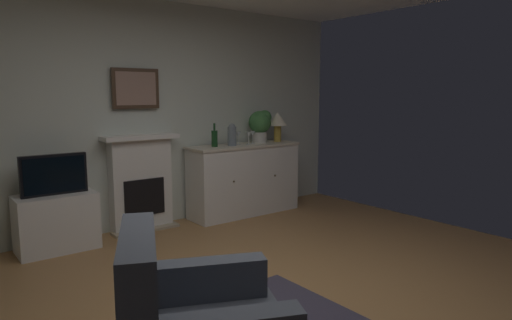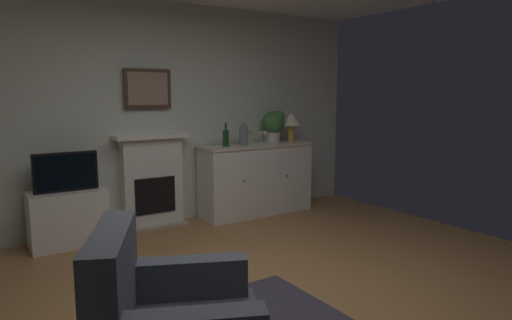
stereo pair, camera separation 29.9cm
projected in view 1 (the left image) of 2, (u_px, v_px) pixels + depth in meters
The scene contains 14 objects.
ground_plane at pixel (280, 316), 3.29m from camera, with size 6.08×5.33×0.10m, color #9E7042.
wall_rear at pixel (130, 115), 5.15m from camera, with size 6.08×0.06×2.63m, color silver.
fireplace_unit at pixel (141, 183), 5.19m from camera, with size 0.87×0.30×1.10m.
framed_picture at pixel (136, 89), 5.07m from camera, with size 0.55×0.04×0.45m.
sideboard_cabinet at pixel (244, 179), 5.88m from camera, with size 1.52×0.49×0.91m.
table_lamp at pixel (278, 121), 6.12m from camera, with size 0.26×0.26×0.40m.
wine_bottle at pixel (214, 138), 5.53m from camera, with size 0.08×0.08×0.29m.
wine_glass_left at pixel (238, 135), 5.77m from camera, with size 0.07×0.07×0.16m.
wine_glass_center at pixel (249, 135), 5.78m from camera, with size 0.07×0.07×0.16m.
wine_glass_right at pixel (253, 134), 5.89m from camera, with size 0.07×0.07×0.16m.
vase_decorative at pixel (232, 135), 5.62m from camera, with size 0.11×0.11×0.28m.
tv_cabinet at pixel (57, 222), 4.51m from camera, with size 0.75×0.42×0.57m.
tv_set at pixel (54, 175), 4.42m from camera, with size 0.62×0.07×0.40m.
potted_plant_small at pixel (261, 123), 6.00m from camera, with size 0.30×0.30×0.43m.
Camera 1 is at (-2.04, -2.33, 1.55)m, focal length 31.72 mm.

